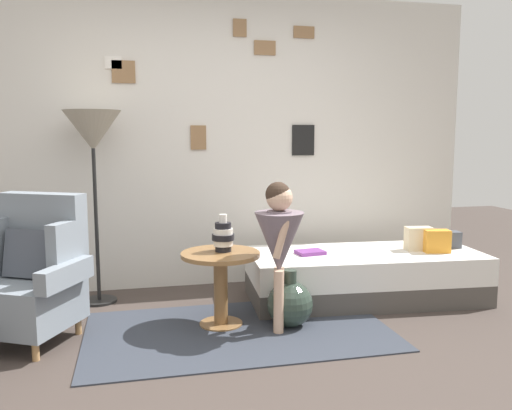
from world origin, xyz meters
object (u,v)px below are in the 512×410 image
(demijohn_near, at_px, (290,303))
(person_child, at_px, (279,238))
(book_on_daybed, at_px, (310,252))
(armchair, at_px, (30,275))
(daybed, at_px, (365,276))
(side_table, at_px, (221,273))
(vase_striped, at_px, (223,236))
(floor_lamp, at_px, (93,136))

(demijohn_near, bearing_deg, person_child, -145.08)
(book_on_daybed, bearing_deg, armchair, -170.74)
(daybed, relative_size, book_on_daybed, 8.87)
(daybed, bearing_deg, book_on_daybed, 176.23)
(side_table, distance_m, book_on_daybed, 0.88)
(armchair, distance_m, vase_striped, 1.31)
(daybed, distance_m, book_on_daybed, 0.52)
(vase_striped, bearing_deg, daybed, 14.00)
(book_on_daybed, bearing_deg, demijohn_near, -122.49)
(vase_striped, distance_m, demijohn_near, 0.68)
(daybed, xyz_separation_m, vase_striped, (-1.24, -0.31, 0.45))
(daybed, xyz_separation_m, person_child, (-0.89, -0.54, 0.46))
(demijohn_near, bearing_deg, vase_striped, 160.44)
(floor_lamp, xyz_separation_m, demijohn_near, (1.37, -0.89, -1.18))
(book_on_daybed, distance_m, demijohn_near, 0.64)
(armchair, bearing_deg, side_table, -1.54)
(person_child, bearing_deg, demijohn_near, 34.92)
(floor_lamp, height_order, person_child, floor_lamp)
(daybed, bearing_deg, person_child, -148.69)
(armchair, relative_size, floor_lamp, 0.62)
(daybed, bearing_deg, armchair, -173.12)
(side_table, bearing_deg, demijohn_near, -15.18)
(side_table, bearing_deg, floor_lamp, 139.52)
(demijohn_near, bearing_deg, floor_lamp, 146.98)
(side_table, relative_size, vase_striped, 2.10)
(side_table, xyz_separation_m, floor_lamp, (-0.89, 0.76, 0.97))
(side_table, height_order, floor_lamp, floor_lamp)
(vase_striped, xyz_separation_m, person_child, (0.35, -0.23, 0.02))
(daybed, relative_size, side_table, 3.48)
(side_table, relative_size, person_child, 0.54)
(book_on_daybed, bearing_deg, vase_striped, -156.21)
(side_table, height_order, book_on_daybed, side_table)
(vase_striped, bearing_deg, book_on_daybed, 23.79)
(demijohn_near, bearing_deg, book_on_daybed, 57.51)
(book_on_daybed, bearing_deg, daybed, -3.77)
(vase_striped, relative_size, floor_lamp, 0.17)
(side_table, distance_m, demijohn_near, 0.54)
(side_table, height_order, person_child, person_child)
(armchair, height_order, vase_striped, armchair)
(daybed, height_order, person_child, person_child)
(vase_striped, height_order, floor_lamp, floor_lamp)
(side_table, distance_m, floor_lamp, 1.51)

